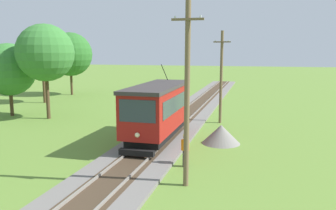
{
  "coord_description": "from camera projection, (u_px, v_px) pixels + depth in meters",
  "views": [
    {
      "loc": [
        6.29,
        -5.92,
        6.02
      ],
      "look_at": [
        -0.15,
        18.43,
        2.0
      ],
      "focal_mm": 36.6,
      "sensor_mm": 36.0,
      "label": 1
    }
  ],
  "objects": [
    {
      "name": "tree_horizon",
      "position": [
        9.0,
        70.0,
        31.3
      ],
      "size": [
        4.8,
        4.8,
        6.7
      ],
      "color": "#4C3823",
      "rests_on": "ground"
    },
    {
      "name": "gravel_pile",
      "position": [
        221.0,
        134.0,
        22.35
      ],
      "size": [
        2.5,
        2.5,
        1.23
      ],
      "primitive_type": "cone",
      "color": "gray",
      "rests_on": "ground"
    },
    {
      "name": "red_tram",
      "position": [
        158.0,
        109.0,
        22.46
      ],
      "size": [
        2.6,
        8.54,
        4.79
      ],
      "color": "maroon",
      "rests_on": "rail_right"
    },
    {
      "name": "utility_pole_mid",
      "position": [
        221.0,
        76.0,
        28.32
      ],
      "size": [
        1.4,
        0.47,
        7.63
      ],
      "color": "brown",
      "rests_on": "ground"
    },
    {
      "name": "tree_right_far",
      "position": [
        42.0,
        55.0,
        39.0
      ],
      "size": [
        4.32,
        4.32,
        7.64
      ],
      "color": "#4C3823",
      "rests_on": "ground"
    },
    {
      "name": "track_worker",
      "position": [
        185.0,
        148.0,
        17.82
      ],
      "size": [
        0.45,
        0.42,
        1.78
      ],
      "rotation": [
        0.0,
        0.0,
        0.92
      ],
      "color": "black",
      "rests_on": "ground"
    },
    {
      "name": "tree_left_near",
      "position": [
        70.0,
        54.0,
        46.18
      ],
      "size": [
        5.87,
        5.87,
        8.45
      ],
      "color": "#4C3823",
      "rests_on": "ground"
    },
    {
      "name": "tree_right_near",
      "position": [
        45.0,
        53.0,
        29.69
      ],
      "size": [
        4.98,
        4.98,
        8.32
      ],
      "color": "#4C3823",
      "rests_on": "ground"
    },
    {
      "name": "utility_pole_near_tram",
      "position": [
        187.0,
        91.0,
        14.89
      ],
      "size": [
        1.4,
        0.48,
        8.33
      ],
      "color": "brown",
      "rests_on": "ground"
    }
  ]
}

